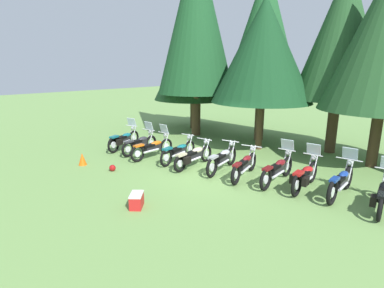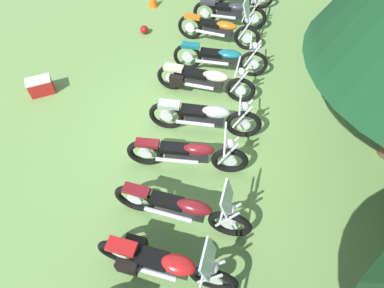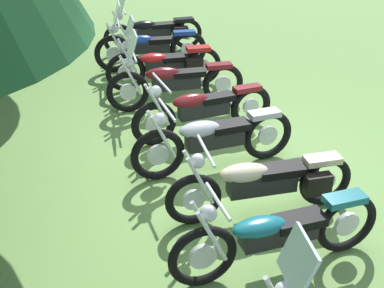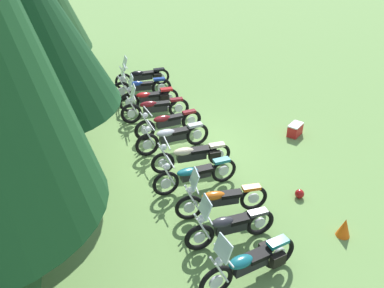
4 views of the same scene
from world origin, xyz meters
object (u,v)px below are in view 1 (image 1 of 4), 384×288
object	(u,v)px
motorcycle_7	(278,169)
pine_tree_1	(196,17)
motorcycle_1	(140,143)
pine_tree_0	(193,61)
pine_tree_2	(264,36)
dropped_helmet	(112,168)
motorcycle_6	(245,165)
motorcycle_8	(305,175)
motorcycle_5	(223,159)
motorcycle_9	(341,181)
pine_tree_3	(263,50)
motorcycle_3	(179,151)
motorcycle_4	(193,156)
motorcycle_0	(124,139)
motorcycle_2	(153,147)
motorcycle_10	(384,194)
pine_tree_4	(343,33)
picnic_cooler	(137,200)
traffic_cone	(82,159)

from	to	relation	value
motorcycle_7	pine_tree_1	bearing A→B (deg)	58.82
motorcycle_1	pine_tree_0	bearing A→B (deg)	13.13
pine_tree_2	dropped_helmet	xyz separation A→B (m)	(-0.94, -8.23, -5.11)
motorcycle_6	motorcycle_8	bearing A→B (deg)	-93.33
motorcycle_5	motorcycle_9	xyz separation A→B (m)	(3.98, 0.73, 0.00)
motorcycle_7	pine_tree_2	size ratio (longest dim) A/B	0.28
motorcycle_8	pine_tree_3	xyz separation A→B (m)	(-3.82, 3.17, 3.99)
motorcycle_8	pine_tree_2	xyz separation A→B (m)	(-4.90, 4.81, 4.75)
motorcycle_1	motorcycle_3	bearing A→B (deg)	-88.90
motorcycle_7	dropped_helmet	bearing A→B (deg)	117.86
motorcycle_4	motorcycle_1	bearing A→B (deg)	88.57
motorcycle_0	motorcycle_8	bearing A→B (deg)	-99.95
motorcycle_2	pine_tree_1	world-z (taller)	pine_tree_1
motorcycle_1	motorcycle_2	size ratio (longest dim) A/B	0.92
pine_tree_0	motorcycle_6	bearing A→B (deg)	-33.24
motorcycle_8	pine_tree_2	world-z (taller)	pine_tree_2
motorcycle_6	motorcycle_7	world-z (taller)	motorcycle_7
motorcycle_0	motorcycle_5	bearing A→B (deg)	-99.54
motorcycle_4	motorcycle_10	distance (m)	6.32
motorcycle_6	dropped_helmet	size ratio (longest dim) A/B	9.41
pine_tree_2	dropped_helmet	bearing A→B (deg)	-96.49
motorcycle_0	motorcycle_8	size ratio (longest dim) A/B	0.99
pine_tree_2	motorcycle_7	bearing A→B (deg)	-50.84
motorcycle_2	motorcycle_10	size ratio (longest dim) A/B	1.03
motorcycle_1	pine_tree_2	size ratio (longest dim) A/B	0.25
pine_tree_1	pine_tree_4	bearing A→B (deg)	14.55
motorcycle_4	motorcycle_9	size ratio (longest dim) A/B	1.01
pine_tree_3	picnic_cooler	size ratio (longest dim) A/B	10.80
picnic_cooler	motorcycle_1	bearing A→B (deg)	143.44
motorcycle_6	pine_tree_1	distance (m)	9.16
motorcycle_6	pine_tree_1	bearing A→B (deg)	42.78
pine_tree_0	motorcycle_5	bearing A→B (deg)	-37.15
motorcycle_10	dropped_helmet	distance (m)	8.75
pine_tree_0	pine_tree_2	xyz separation A→B (m)	(4.66, 0.30, 1.14)
motorcycle_6	pine_tree_2	distance (m)	7.68
motorcycle_6	motorcycle_9	world-z (taller)	motorcycle_9
motorcycle_6	pine_tree_3	xyz separation A→B (m)	(-1.83, 3.61, 4.02)
pine_tree_0	motorcycle_1	bearing A→B (deg)	-66.88
picnic_cooler	motorcycle_2	bearing A→B (deg)	136.80
pine_tree_4	motorcycle_3	bearing A→B (deg)	-123.04
motorcycle_7	motorcycle_9	bearing A→B (deg)	-85.70
motorcycle_8	motorcycle_1	bearing A→B (deg)	92.75
motorcycle_7	motorcycle_8	bearing A→B (deg)	-90.74
motorcycle_10	motorcycle_3	bearing A→B (deg)	87.71
motorcycle_10	pine_tree_3	size ratio (longest dim) A/B	0.33
pine_tree_0	pine_tree_4	size ratio (longest dim) A/B	0.80
motorcycle_4	pine_tree_1	size ratio (longest dim) A/B	0.23
motorcycle_6	motorcycle_7	xyz separation A→B (m)	(1.08, 0.36, 0.03)
traffic_cone	pine_tree_1	bearing A→B (deg)	95.68
motorcycle_1	traffic_cone	size ratio (longest dim) A/B	4.43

